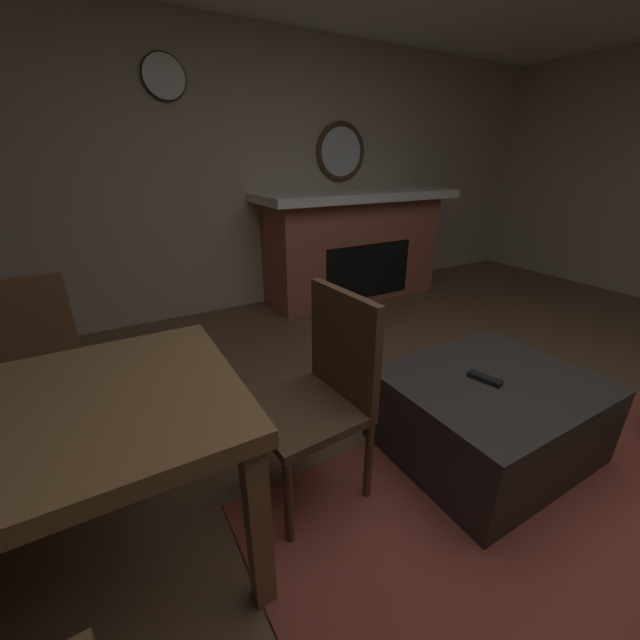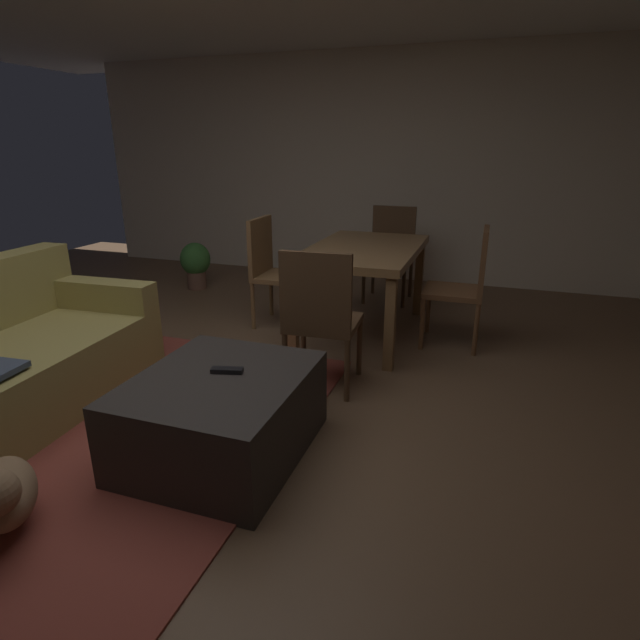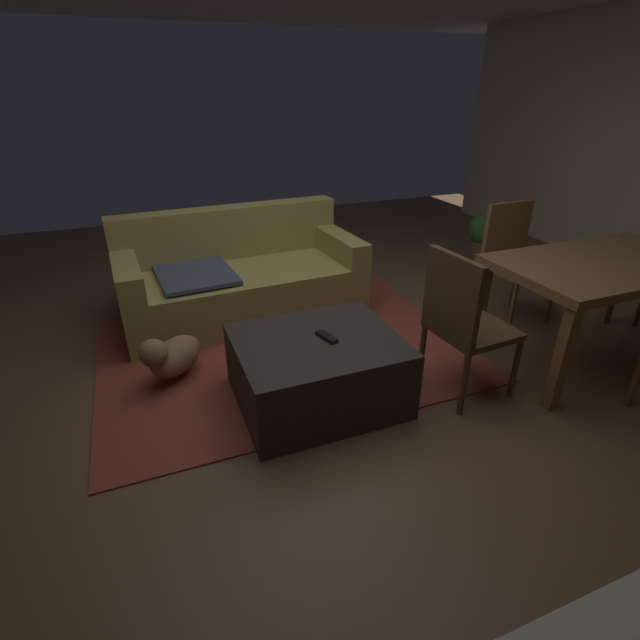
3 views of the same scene
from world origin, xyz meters
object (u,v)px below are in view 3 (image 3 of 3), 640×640
Objects in this scene: small_dog at (172,356)px; ottoman_coffee_table at (317,370)px; potted_plant at (483,232)px; dining_chair_north at (513,255)px; tv_remote at (327,337)px; dining_chair_west at (463,319)px; couch at (240,279)px; dining_table at (604,273)px.

ottoman_coffee_table is at bearing -34.03° from small_dog.
dining_chair_north is at bearing -121.41° from potted_plant.
dining_chair_west is at bearing -31.40° from tv_remote.
dining_chair_west is (-1.11, -0.82, 0.00)m from dining_chair_north.
dining_chair_north is (1.89, 0.59, 0.08)m from tv_remote.
couch is at bearing 82.94° from tv_remote.
dining_table is at bearing -21.70° from tv_remote.
tv_remote is at bearing 163.59° from dining_chair_west.
dining_chair_north is (2.09, -0.84, 0.22)m from couch.
dining_chair_north and dining_chair_west have the same top height.
potted_plant is at bearing 20.42° from small_dog.
dining_chair_west is (-1.11, -0.01, -0.13)m from dining_table.
potted_plant is 3.76m from small_dog.
couch is 3.87× the size of potted_plant.
tv_remote reaches higher than small_dog.
dining_chair_north reaches higher than small_dog.
couch reaches higher than tv_remote.
dining_table is 2.26m from potted_plant.
dining_chair_north reaches higher than tv_remote.
small_dog is (-2.75, -0.04, -0.33)m from dining_chair_north.
dining_table is 2.89m from small_dog.
couch is at bearing 141.67° from dining_table.
dining_table is at bearing -89.84° from dining_chair_north.
dining_chair_north is at bearing -21.87° from couch.
dining_chair_north is at bearing 16.58° from ottoman_coffee_table.
ottoman_coffee_table is 2.04× the size of small_dog.
small_dog is at bearing 132.13° from tv_remote.
ottoman_coffee_table is 0.92m from dining_chair_west.
potted_plant is at bearing 8.68° from couch.
ottoman_coffee_table is 0.23m from tv_remote.
potted_plant is (2.67, 1.87, -0.15)m from tv_remote.
couch reaches higher than dining_table.
small_dog is (-0.86, 0.55, -0.25)m from tv_remote.
dining_chair_north reaches higher than dining_table.
dining_table is at bearing -110.39° from potted_plant.
tv_remote is at bearing -162.61° from dining_chair_north.
ottoman_coffee_table is 3.30m from potted_plant.
dining_chair_west is at bearing -132.05° from potted_plant.
couch reaches higher than small_dog.
ottoman_coffee_table is at bearing 152.03° from tv_remote.
small_dog is at bearing -126.99° from couch.
ottoman_coffee_table is 1.03× the size of dining_chair_west.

